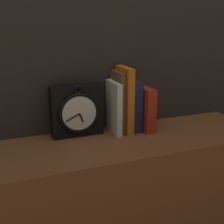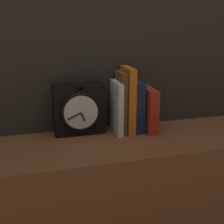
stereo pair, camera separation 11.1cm
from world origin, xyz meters
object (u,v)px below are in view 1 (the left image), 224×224
book_slot3_navy (132,105)px  book_slot1_brown (118,102)px  book_slot4_red (144,108)px  book_slot2_orange (125,100)px  book_slot0_white (114,107)px  clock (77,111)px

book_slot3_navy → book_slot1_brown: bearing=-179.5°
book_slot1_brown → book_slot4_red: book_slot1_brown is taller
book_slot2_orange → book_slot1_brown: bearing=165.5°
book_slot0_white → book_slot2_orange: 0.05m
book_slot3_navy → book_slot4_red: 0.05m
clock → book_slot3_navy: clock is taller
clock → book_slot0_white: size_ratio=1.00×
book_slot3_navy → book_slot4_red: (0.05, -0.01, -0.01)m
clock → book_slot1_brown: size_ratio=0.85×
book_slot0_white → book_slot1_brown: (0.02, 0.01, 0.02)m
book_slot0_white → book_slot2_orange: (0.05, -0.00, 0.03)m
book_slot0_white → book_slot3_navy: book_slot0_white is taller
clock → book_slot3_navy: (0.23, -0.02, 0.00)m
book_slot3_navy → book_slot4_red: size_ratio=1.15×
book_slot1_brown → book_slot3_navy: size_ratio=1.20×
clock → book_slot2_orange: book_slot2_orange is taller
clock → book_slot4_red: (0.27, -0.03, -0.01)m
clock → book_slot4_red: bearing=-6.9°
book_slot1_brown → book_slot2_orange: 0.03m
book_slot4_red → clock: bearing=173.1°
book_slot2_orange → clock: bearing=172.5°
clock → book_slot0_white: bearing=-9.4°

